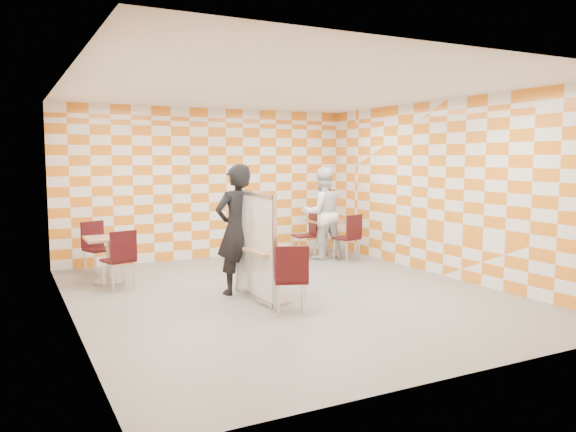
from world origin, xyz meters
The scene contains 15 objects.
room_shell centered at (0.00, 0.54, 1.50)m, with size 7.00×7.00×7.00m.
main_table centered at (-0.35, -0.28, 0.51)m, with size 0.70×0.70×0.75m.
second_table centered at (2.18, 2.53, 0.51)m, with size 0.70×0.70×0.75m.
empty_table centered at (-2.23, 2.02, 0.51)m, with size 0.70×0.70×0.75m.
chair_main_front centered at (-0.48, -1.03, 0.54)m, with size 0.55×0.55×0.92m.
chair_second_front centered at (2.28, 1.81, 0.54)m, with size 0.52×0.52×0.92m.
chair_second_side centered at (1.78, 2.57, 0.54)m, with size 0.49×0.48×0.92m.
chair_empty_near centered at (-2.15, 1.41, 0.54)m, with size 0.52×0.52×0.92m.
chair_empty_far centered at (-2.31, 2.78, 0.54)m, with size 0.55×0.55×0.92m.
partition centered at (-0.59, -0.12, 0.79)m, with size 0.08×1.38×1.55m.
man_dark centered at (-0.64, 0.41, 0.97)m, with size 0.70×0.46×1.93m, color black.
man_white centered at (1.97, 2.35, 0.91)m, with size 0.89×0.69×1.83m, color white.
pizza_on_foil centered at (-0.35, -0.30, 0.77)m, with size 0.40×0.40×0.04m.
sport_bottle centered at (2.01, 2.64, 0.84)m, with size 0.06×0.06×0.20m.
soda_bottle centered at (2.36, 2.64, 0.85)m, with size 0.07×0.07×0.23m.
Camera 1 is at (-3.72, -7.26, 2.03)m, focal length 35.00 mm.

